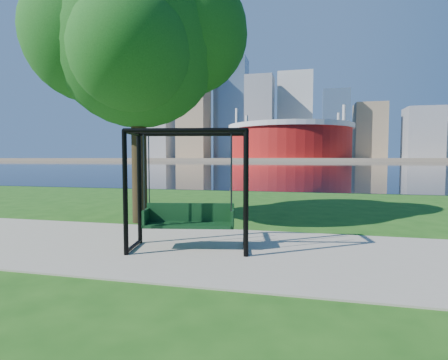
% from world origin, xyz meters
% --- Properties ---
extents(ground, '(900.00, 900.00, 0.00)m').
position_xyz_m(ground, '(0.00, 0.00, 0.00)').
color(ground, '#1E5114').
rests_on(ground, ground).
extents(path, '(120.00, 4.00, 0.03)m').
position_xyz_m(path, '(0.00, -0.50, 0.01)').
color(path, '#9E937F').
rests_on(path, ground).
extents(river, '(900.00, 180.00, 0.02)m').
position_xyz_m(river, '(0.00, 102.00, 0.01)').
color(river, black).
rests_on(river, ground).
extents(far_bank, '(900.00, 228.00, 2.00)m').
position_xyz_m(far_bank, '(0.00, 306.00, 1.00)').
color(far_bank, '#937F60').
rests_on(far_bank, ground).
extents(stadium, '(83.00, 83.00, 32.00)m').
position_xyz_m(stadium, '(-10.00, 235.00, 14.23)').
color(stadium, maroon).
rests_on(stadium, far_bank).
extents(skyline, '(392.00, 66.00, 96.50)m').
position_xyz_m(skyline, '(-4.27, 319.39, 35.89)').
color(skyline, gray).
rests_on(skyline, far_bank).
extents(swing, '(2.47, 1.42, 2.38)m').
position_xyz_m(swing, '(-0.61, -0.57, 1.15)').
color(swing, black).
rests_on(swing, ground).
extents(park_tree, '(5.96, 5.38, 7.40)m').
position_xyz_m(park_tree, '(-3.04, 2.07, 5.14)').
color(park_tree, black).
rests_on(park_tree, ground).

